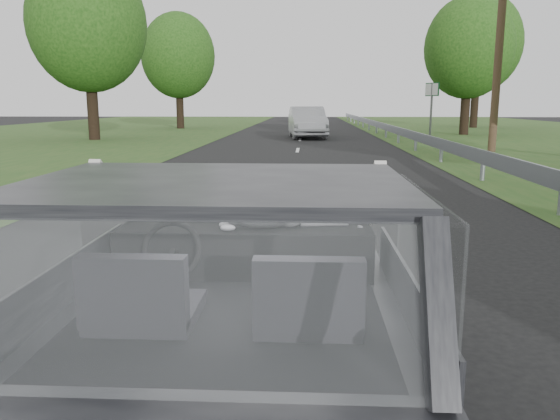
# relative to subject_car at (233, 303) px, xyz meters

# --- Properties ---
(subject_car) EXTENTS (1.80, 4.00, 1.45)m
(subject_car) POSITION_rel_subject_car_xyz_m (0.00, 0.00, 0.00)
(subject_car) COLOR black
(subject_car) RESTS_ON ground
(dashboard) EXTENTS (1.58, 0.45, 0.30)m
(dashboard) POSITION_rel_subject_car_xyz_m (0.00, 0.62, 0.12)
(dashboard) COLOR black
(dashboard) RESTS_ON subject_car
(driver_seat) EXTENTS (0.50, 0.72, 0.42)m
(driver_seat) POSITION_rel_subject_car_xyz_m (-0.40, -0.29, 0.16)
(driver_seat) COLOR black
(driver_seat) RESTS_ON subject_car
(passenger_seat) EXTENTS (0.50, 0.72, 0.42)m
(passenger_seat) POSITION_rel_subject_car_xyz_m (0.40, -0.29, 0.16)
(passenger_seat) COLOR black
(passenger_seat) RESTS_ON subject_car
(steering_wheel) EXTENTS (0.36, 0.36, 0.04)m
(steering_wheel) POSITION_rel_subject_car_xyz_m (-0.40, 0.33, 0.20)
(steering_wheel) COLOR black
(steering_wheel) RESTS_ON dashboard
(cat) EXTENTS (0.66, 0.34, 0.28)m
(cat) POSITION_rel_subject_car_xyz_m (0.14, 0.58, 0.37)
(cat) COLOR gray
(cat) RESTS_ON dashboard
(guardrail) EXTENTS (0.05, 90.00, 0.32)m
(guardrail) POSITION_rel_subject_car_xyz_m (4.30, 10.00, -0.15)
(guardrail) COLOR #9298A1
(guardrail) RESTS_ON ground
(other_car) EXTENTS (2.38, 5.01, 1.59)m
(other_car) POSITION_rel_subject_car_xyz_m (0.34, 25.90, 0.07)
(other_car) COLOR silver
(other_car) RESTS_ON ground
(highway_sign) EXTENTS (0.54, 1.06, 2.78)m
(highway_sign) POSITION_rel_subject_car_xyz_m (6.63, 25.79, 0.66)
(highway_sign) COLOR #0C451D
(highway_sign) RESTS_ON ground
(utility_pole) EXTENTS (0.30, 0.30, 8.66)m
(utility_pole) POSITION_rel_subject_car_xyz_m (7.16, 17.81, 3.61)
(utility_pole) COLOR brown
(utility_pole) RESTS_ON ground
(tree_2) EXTENTS (5.73, 5.73, 7.34)m
(tree_2) POSITION_rel_subject_car_xyz_m (9.20, 28.96, 2.95)
(tree_2) COLOR #163E0F
(tree_2) RESTS_ON ground
(tree_3) EXTENTS (7.26, 7.26, 9.11)m
(tree_3) POSITION_rel_subject_car_xyz_m (12.42, 38.15, 3.83)
(tree_3) COLOR #163E0F
(tree_3) RESTS_ON ground
(tree_5) EXTENTS (5.59, 5.59, 8.32)m
(tree_5) POSITION_rel_subject_car_xyz_m (-10.04, 23.60, 3.43)
(tree_5) COLOR #163E0F
(tree_5) RESTS_ON ground
(tree_6) EXTENTS (5.07, 5.07, 7.68)m
(tree_6) POSITION_rel_subject_car_xyz_m (-8.63, 35.84, 3.11)
(tree_6) COLOR #163E0F
(tree_6) RESTS_ON ground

